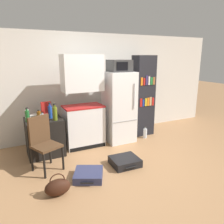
% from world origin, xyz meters
% --- Properties ---
extents(ground_plane, '(24.00, 24.00, 0.00)m').
position_xyz_m(ground_plane, '(0.00, 0.00, 0.00)').
color(ground_plane, '#A3754C').
extents(wall_back, '(6.40, 0.10, 2.42)m').
position_xyz_m(wall_back, '(0.20, 2.00, 1.21)').
color(wall_back, silver).
rests_on(wall_back, ground_plane).
extents(side_table, '(0.68, 0.62, 0.73)m').
position_xyz_m(side_table, '(-1.39, 1.29, 0.36)').
color(side_table, black).
rests_on(side_table, ground_plane).
extents(kitchen_hutch, '(0.83, 0.50, 1.93)m').
position_xyz_m(kitchen_hutch, '(-0.56, 1.36, 0.91)').
color(kitchen_hutch, white).
rests_on(kitchen_hutch, ground_plane).
extents(refrigerator, '(0.62, 0.62, 1.57)m').
position_xyz_m(refrigerator, '(0.27, 1.30, 0.78)').
color(refrigerator, white).
rests_on(refrigerator, ground_plane).
extents(microwave, '(0.45, 0.42, 0.25)m').
position_xyz_m(microwave, '(0.27, 1.30, 1.70)').
color(microwave, '#333333').
rests_on(microwave, refrigerator).
extents(bookshelf, '(0.49, 0.36, 1.92)m').
position_xyz_m(bookshelf, '(1.00, 1.43, 0.96)').
color(bookshelf, black).
rests_on(bookshelf, ground_plane).
extents(bottle_milk_white, '(0.08, 0.08, 0.21)m').
position_xyz_m(bottle_milk_white, '(-1.66, 1.47, 0.82)').
color(bottle_milk_white, white).
rests_on(bottle_milk_white, side_table).
extents(bottle_amber_beer, '(0.09, 0.09, 0.17)m').
position_xyz_m(bottle_amber_beer, '(-1.45, 1.36, 0.80)').
color(bottle_amber_beer, brown).
rests_on(bottle_amber_beer, side_table).
extents(bottle_clear_short, '(0.08, 0.08, 0.17)m').
position_xyz_m(bottle_clear_short, '(-1.43, 1.14, 0.80)').
color(bottle_clear_short, silver).
rests_on(bottle_clear_short, side_table).
extents(bottle_olive_oil, '(0.08, 0.08, 0.32)m').
position_xyz_m(bottle_olive_oil, '(-1.20, 1.09, 0.86)').
color(bottle_olive_oil, '#566619').
rests_on(bottle_olive_oil, side_table).
extents(bottle_green_tall, '(0.07, 0.07, 0.27)m').
position_xyz_m(bottle_green_tall, '(-1.68, 1.22, 0.84)').
color(bottle_green_tall, '#1E6028').
rests_on(bottle_green_tall, side_table).
extents(bottle_blue_soda, '(0.08, 0.08, 0.31)m').
position_xyz_m(bottle_blue_soda, '(-1.26, 1.27, 0.86)').
color(bottle_blue_soda, '#1E47A3').
rests_on(bottle_blue_soda, side_table).
extents(bowl, '(0.17, 0.17, 0.05)m').
position_xyz_m(bowl, '(-1.53, 1.50, 0.75)').
color(bowl, silver).
rests_on(bowl, side_table).
extents(cereal_box, '(0.19, 0.07, 0.30)m').
position_xyz_m(cereal_box, '(-1.30, 1.42, 0.88)').
color(cereal_box, red).
rests_on(cereal_box, side_table).
extents(chair, '(0.53, 0.53, 0.93)m').
position_xyz_m(chair, '(-1.51, 0.68, 0.54)').
color(chair, black).
rests_on(chair, ground_plane).
extents(suitcase_large_flat, '(0.50, 0.48, 0.14)m').
position_xyz_m(suitcase_large_flat, '(-0.21, 0.18, 0.07)').
color(suitcase_large_flat, black).
rests_on(suitcase_large_flat, ground_plane).
extents(suitcase_small_flat, '(0.59, 0.58, 0.12)m').
position_xyz_m(suitcase_small_flat, '(-0.94, 0.05, 0.06)').
color(suitcase_small_flat, navy).
rests_on(suitcase_small_flat, ground_plane).
extents(handbag, '(0.36, 0.20, 0.33)m').
position_xyz_m(handbag, '(-1.48, -0.17, 0.12)').
color(handbag, '#33190F').
rests_on(handbag, ground_plane).
extents(water_bottle_front, '(0.09, 0.09, 0.29)m').
position_xyz_m(water_bottle_front, '(0.89, 1.13, 0.12)').
color(water_bottle_front, silver).
rests_on(water_bottle_front, ground_plane).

